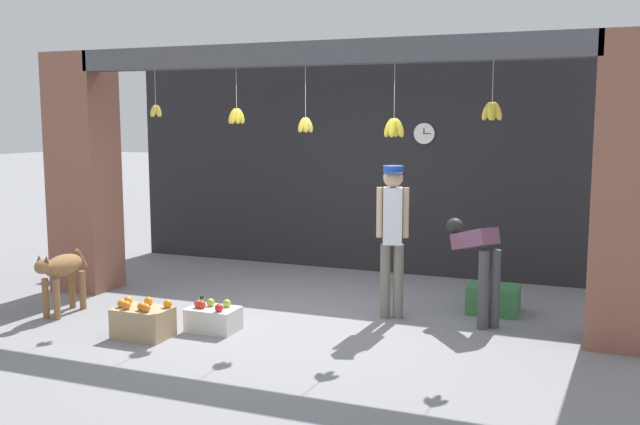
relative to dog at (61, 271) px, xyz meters
The scene contains 13 objects.
ground_plane 2.74m from the dog, 17.06° to the left, with size 60.00×60.00×0.00m, color gray.
shop_back_wall 4.40m from the dog, 53.16° to the left, with size 7.56×0.12×2.92m, color #232326.
shop_pillar_left 1.56m from the dog, 117.01° to the left, with size 0.70×0.60×2.92m, color brown.
shop_pillar_right 5.89m from the dog, 10.82° to the left, with size 0.70×0.60×2.92m, color brown.
storefront_awning 3.56m from the dog, 19.42° to the left, with size 5.66×0.29×0.99m.
dog is the anchor object (origin of this frame).
shopkeeper 3.63m from the dog, 19.36° to the left, with size 0.33×0.29×1.65m.
worker_stooping 4.48m from the dog, 17.67° to the left, with size 0.66×0.67×1.06m.
fruit_crate_oranges 1.40m from the dog, 15.40° to the right, with size 0.54×0.36×0.37m.
fruit_crate_apples 1.88m from the dog, ahead, with size 0.50×0.35×0.32m.
produce_box_green 4.76m from the dog, 22.42° to the left, with size 0.55×0.43×0.30m, color #387A42.
water_bottle 1.65m from the dog, 10.99° to the left, with size 0.07×0.07×0.28m.
wall_clock 4.86m from the dog, 46.36° to the left, with size 0.30×0.03×0.30m.
Camera 1 is at (2.87, -6.82, 2.15)m, focal length 40.00 mm.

